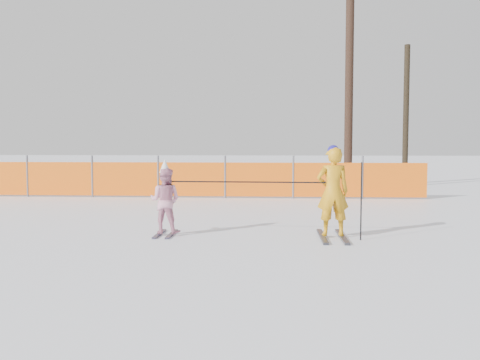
# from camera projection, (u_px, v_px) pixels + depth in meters

# --- Properties ---
(ground) EXTENTS (120.00, 120.00, 0.00)m
(ground) POSITION_uv_depth(u_px,v_px,m) (238.00, 244.00, 8.61)
(ground) COLOR white
(ground) RESTS_ON ground
(adult) EXTENTS (0.59, 1.38, 1.59)m
(adult) POSITION_uv_depth(u_px,v_px,m) (333.00, 192.00, 9.12)
(adult) COLOR black
(adult) RESTS_ON ground
(child) EXTENTS (0.63, 0.89, 1.35)m
(child) POSITION_uv_depth(u_px,v_px,m) (165.00, 200.00, 9.43)
(child) COLOR black
(child) RESTS_ON ground
(ski_poles) EXTENTS (3.26, 0.33, 1.31)m
(ski_poles) POSITION_uv_depth(u_px,v_px,m) (284.00, 188.00, 9.14)
(ski_poles) COLOR black
(ski_poles) RESTS_ON ground
(safety_fence) EXTENTS (15.87, 0.06, 1.25)m
(safety_fence) POSITION_uv_depth(u_px,v_px,m) (153.00, 179.00, 15.88)
(safety_fence) COLOR #595960
(safety_fence) RESTS_ON ground
(tree_trunks) EXTENTS (2.48, 1.06, 7.36)m
(tree_trunks) POSITION_uv_depth(u_px,v_px,m) (365.00, 94.00, 19.36)
(tree_trunks) COLOR #311F15
(tree_trunks) RESTS_ON ground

